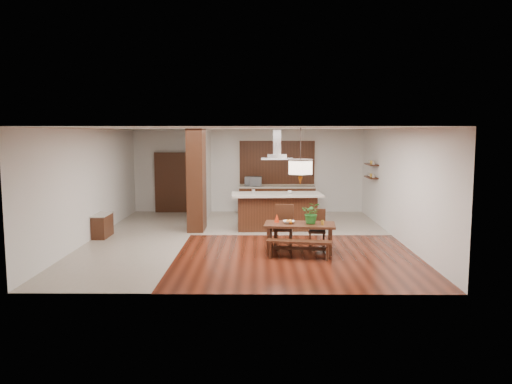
{
  "coord_description": "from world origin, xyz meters",
  "views": [
    {
      "loc": [
        0.39,
        -12.89,
        2.81
      ],
      "look_at": [
        0.3,
        0.0,
        1.25
      ],
      "focal_mm": 35.0,
      "sensor_mm": 36.0,
      "label": 1
    }
  ],
  "objects_px": {
    "dining_bench": "(299,249)",
    "kitchen_island": "(277,211)",
    "range_hood": "(277,144)",
    "dining_chair_right": "(317,229)",
    "fruit_bowl": "(289,222)",
    "hallway_console": "(102,226)",
    "dining_table": "(300,231)",
    "island_cup": "(290,192)",
    "foliage_plant": "(312,213)",
    "pendant_lantern": "(300,156)",
    "dining_chair_left": "(283,226)",
    "microwave": "(253,181)"
  },
  "relations": [
    {
      "from": "hallway_console",
      "to": "dining_bench",
      "type": "relative_size",
      "value": 0.61
    },
    {
      "from": "dining_chair_left",
      "to": "foliage_plant",
      "type": "distance_m",
      "value": 0.93
    },
    {
      "from": "fruit_bowl",
      "to": "island_cup",
      "type": "height_order",
      "value": "island_cup"
    },
    {
      "from": "fruit_bowl",
      "to": "hallway_console",
      "type": "bearing_deg",
      "value": 161.79
    },
    {
      "from": "pendant_lantern",
      "to": "range_hood",
      "type": "height_order",
      "value": "same"
    },
    {
      "from": "dining_chair_left",
      "to": "microwave",
      "type": "bearing_deg",
      "value": 107.55
    },
    {
      "from": "dining_bench",
      "to": "hallway_console",
      "type": "bearing_deg",
      "value": 156.52
    },
    {
      "from": "dining_table",
      "to": "hallway_console",
      "type": "bearing_deg",
      "value": 162.5
    },
    {
      "from": "dining_table",
      "to": "dining_chair_right",
      "type": "relative_size",
      "value": 1.83
    },
    {
      "from": "kitchen_island",
      "to": "island_cup",
      "type": "height_order",
      "value": "island_cup"
    },
    {
      "from": "island_cup",
      "to": "microwave",
      "type": "bearing_deg",
      "value": 109.4
    },
    {
      "from": "fruit_bowl",
      "to": "dining_table",
      "type": "bearing_deg",
      "value": -2.85
    },
    {
      "from": "pendant_lantern",
      "to": "range_hood",
      "type": "bearing_deg",
      "value": 99.38
    },
    {
      "from": "dining_bench",
      "to": "kitchen_island",
      "type": "xyz_separation_m",
      "value": [
        -0.39,
        3.3,
        0.34
      ]
    },
    {
      "from": "pendant_lantern",
      "to": "fruit_bowl",
      "type": "relative_size",
      "value": 4.91
    },
    {
      "from": "hallway_console",
      "to": "kitchen_island",
      "type": "relative_size",
      "value": 0.33
    },
    {
      "from": "dining_chair_right",
      "to": "foliage_plant",
      "type": "distance_m",
      "value": 0.68
    },
    {
      "from": "dining_chair_right",
      "to": "foliage_plant",
      "type": "relative_size",
      "value": 1.86
    },
    {
      "from": "pendant_lantern",
      "to": "island_cup",
      "type": "height_order",
      "value": "pendant_lantern"
    },
    {
      "from": "dining_table",
      "to": "foliage_plant",
      "type": "height_order",
      "value": "foliage_plant"
    },
    {
      "from": "dining_table",
      "to": "microwave",
      "type": "xyz_separation_m",
      "value": [
        -1.16,
        5.65,
        0.61
      ]
    },
    {
      "from": "dining_chair_left",
      "to": "dining_table",
      "type": "bearing_deg",
      "value": -47.99
    },
    {
      "from": "island_cup",
      "to": "fruit_bowl",
      "type": "bearing_deg",
      "value": -93.89
    },
    {
      "from": "foliage_plant",
      "to": "kitchen_island",
      "type": "xyz_separation_m",
      "value": [
        -0.72,
        2.72,
        -0.39
      ]
    },
    {
      "from": "pendant_lantern",
      "to": "fruit_bowl",
      "type": "distance_m",
      "value": 1.55
    },
    {
      "from": "dining_table",
      "to": "range_hood",
      "type": "relative_size",
      "value": 1.9
    },
    {
      "from": "dining_chair_left",
      "to": "kitchen_island",
      "type": "xyz_separation_m",
      "value": [
        -0.09,
        2.17,
        0.03
      ]
    },
    {
      "from": "dining_chair_left",
      "to": "fruit_bowl",
      "type": "distance_m",
      "value": 0.57
    },
    {
      "from": "hallway_console",
      "to": "dining_chair_right",
      "type": "relative_size",
      "value": 0.94
    },
    {
      "from": "range_hood",
      "to": "microwave",
      "type": "relative_size",
      "value": 1.54
    },
    {
      "from": "kitchen_island",
      "to": "island_cup",
      "type": "distance_m",
      "value": 0.68
    },
    {
      "from": "dining_table",
      "to": "island_cup",
      "type": "relative_size",
      "value": 14.68
    },
    {
      "from": "island_cup",
      "to": "pendant_lantern",
      "type": "bearing_deg",
      "value": -88.25
    },
    {
      "from": "hallway_console",
      "to": "microwave",
      "type": "distance_m",
      "value": 5.72
    },
    {
      "from": "dining_table",
      "to": "kitchen_island",
      "type": "height_order",
      "value": "kitchen_island"
    },
    {
      "from": "fruit_bowl",
      "to": "range_hood",
      "type": "relative_size",
      "value": 0.3
    },
    {
      "from": "dining_chair_left",
      "to": "dining_chair_right",
      "type": "bearing_deg",
      "value": 2.72
    },
    {
      "from": "fruit_bowl",
      "to": "kitchen_island",
      "type": "distance_m",
      "value": 2.71
    },
    {
      "from": "range_hood",
      "to": "dining_chair_right",
      "type": "bearing_deg",
      "value": -68.17
    },
    {
      "from": "hallway_console",
      "to": "range_hood",
      "type": "bearing_deg",
      "value": 13.1
    },
    {
      "from": "dining_chair_left",
      "to": "dining_bench",
      "type": "bearing_deg",
      "value": -66.72
    },
    {
      "from": "kitchen_island",
      "to": "range_hood",
      "type": "relative_size",
      "value": 2.92
    },
    {
      "from": "hallway_console",
      "to": "range_hood",
      "type": "relative_size",
      "value": 0.98
    },
    {
      "from": "dining_bench",
      "to": "fruit_bowl",
      "type": "distance_m",
      "value": 0.81
    },
    {
      "from": "kitchen_island",
      "to": "fruit_bowl",
      "type": "bearing_deg",
      "value": -89.49
    },
    {
      "from": "dining_bench",
      "to": "kitchen_island",
      "type": "height_order",
      "value": "kitchen_island"
    },
    {
      "from": "dining_bench",
      "to": "range_hood",
      "type": "bearing_deg",
      "value": 96.7
    },
    {
      "from": "kitchen_island",
      "to": "dining_chair_right",
      "type": "bearing_deg",
      "value": -71.72
    },
    {
      "from": "microwave",
      "to": "kitchen_island",
      "type": "bearing_deg",
      "value": -75.48
    },
    {
      "from": "dining_table",
      "to": "microwave",
      "type": "bearing_deg",
      "value": 101.57
    }
  ]
}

